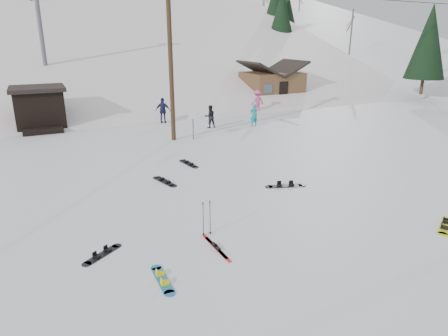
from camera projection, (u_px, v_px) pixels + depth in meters
name	position (u px, v px, depth m)	size (l,w,h in m)	color
ground	(266.00, 260.00, 11.08)	(200.00, 200.00, 0.00)	white
ski_slope	(81.00, 157.00, 62.04)	(60.00, 75.00, 45.00)	white
ridge_right	(301.00, 133.00, 72.86)	(34.00, 85.00, 36.00)	white
treeline_right	(326.00, 76.00, 61.72)	(20.00, 60.00, 10.00)	black
treeline_crest	(57.00, 65.00, 84.85)	(50.00, 6.00, 10.00)	black
utility_pole	(171.00, 59.00, 22.42)	(2.00, 0.26, 9.00)	#3A2819
trail_sign	(193.00, 118.00, 23.58)	(0.50, 0.09, 1.85)	#595B60
lift_hut	(40.00, 108.00, 26.58)	(3.40, 4.10, 2.75)	black
lift_tower_near	(38.00, 11.00, 32.71)	(2.20, 0.36, 8.00)	#595B60
cabin	(272.00, 86.00, 37.28)	(5.39, 4.40, 3.77)	brown
hero_snowboard	(163.00, 279.00, 10.14)	(0.30, 1.50, 0.11)	#1B76B0
hero_skis	(216.00, 247.00, 11.68)	(0.16, 1.74, 0.09)	red
ski_poles	(207.00, 218.00, 12.28)	(0.31, 0.08, 1.14)	black
board_scatter_a	(102.00, 254.00, 11.31)	(1.20, 0.92, 0.10)	black
board_scatter_b	(165.00, 181.00, 16.96)	(0.65, 1.60, 0.12)	black
board_scatter_d	(286.00, 186.00, 16.47)	(1.65, 0.76, 0.12)	black
board_scatter_e	(445.00, 226.00, 13.00)	(1.46, 0.99, 0.12)	#E1F21A
board_scatter_f	(189.00, 164.00, 19.31)	(0.51, 1.59, 0.11)	black
skier_teal	(254.00, 115.00, 27.17)	(0.55, 0.36, 1.52)	#0E848F
skier_dark	(210.00, 116.00, 26.77)	(0.74, 0.58, 1.52)	black
skier_pink	(257.00, 101.00, 32.10)	(1.16, 0.67, 1.79)	#C74688
skier_navy	(163.00, 111.00, 28.16)	(1.05, 0.44, 1.78)	#1C1C46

